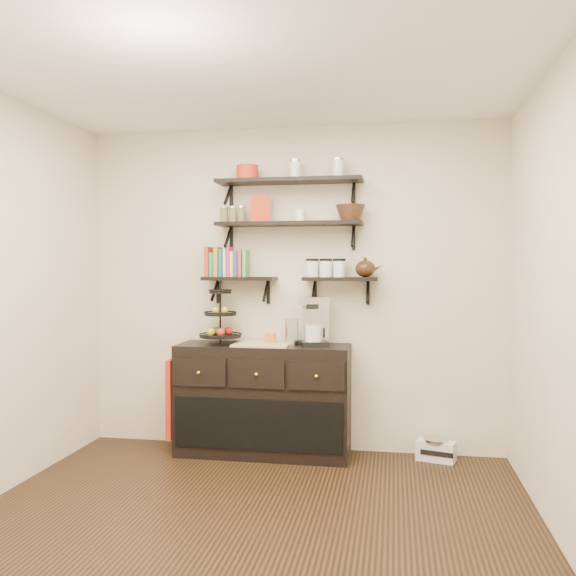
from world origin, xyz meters
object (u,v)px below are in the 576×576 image
(sideboard, at_px, (263,399))
(fruit_stand, at_px, (221,323))
(coffee_maker, at_px, (314,322))
(radio, at_px, (436,450))

(sideboard, xyz_separation_m, fruit_stand, (-0.36, 0.00, 0.62))
(fruit_stand, height_order, coffee_maker, fruit_stand)
(fruit_stand, xyz_separation_m, radio, (1.74, 0.07, -0.99))
(coffee_maker, bearing_deg, sideboard, 165.28)
(fruit_stand, bearing_deg, radio, 2.28)
(sideboard, bearing_deg, fruit_stand, 179.43)
(coffee_maker, bearing_deg, radio, -15.69)
(sideboard, relative_size, radio, 4.34)
(fruit_stand, distance_m, radio, 2.00)
(sideboard, bearing_deg, radio, 3.02)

